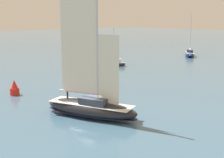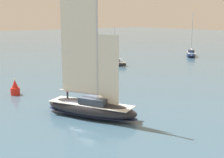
{
  "view_description": "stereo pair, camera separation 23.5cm",
  "coord_description": "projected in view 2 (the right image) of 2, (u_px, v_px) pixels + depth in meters",
  "views": [
    {
      "loc": [
        26.37,
        -19.15,
        10.77
      ],
      "look_at": [
        0.0,
        3.0,
        3.79
      ],
      "focal_mm": 50.0,
      "sensor_mm": 36.0,
      "label": 1
    },
    {
      "loc": [
        26.52,
        -18.96,
        10.77
      ],
      "look_at": [
        0.0,
        3.0,
        3.79
      ],
      "focal_mm": 50.0,
      "sensor_mm": 36.0,
      "label": 2
    }
  ],
  "objects": [
    {
      "name": "ground_plane",
      "position": [
        91.0,
        116.0,
        34.01
      ],
      "size": [
        400.0,
        400.0,
        0.0
      ],
      "primitive_type": "plane",
      "color": "#42667F"
    },
    {
      "name": "sailboat_moored_mid_channel",
      "position": [
        116.0,
        63.0,
        69.08
      ],
      "size": [
        6.25,
        2.16,
        8.46
      ],
      "color": "#232328",
      "rests_on": "ground"
    },
    {
      "name": "sailboat_main",
      "position": [
        91.0,
        106.0,
        33.77
      ],
      "size": [
        11.23,
        7.25,
        15.01
      ],
      "color": "#232328",
      "rests_on": "ground"
    },
    {
      "name": "channel_buoy",
      "position": [
        15.0,
        88.0,
        43.22
      ],
      "size": [
        1.27,
        1.27,
        2.28
      ],
      "color": "red",
      "rests_on": "ground"
    },
    {
      "name": "sailboat_moored_far_slip",
      "position": [
        191.0,
        54.0,
        84.27
      ],
      "size": [
        7.12,
        7.87,
        11.44
      ],
      "color": "navy",
      "rests_on": "ground"
    }
  ]
}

